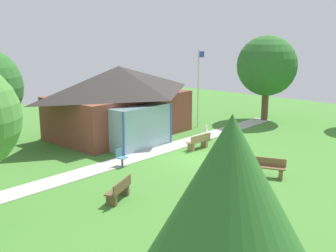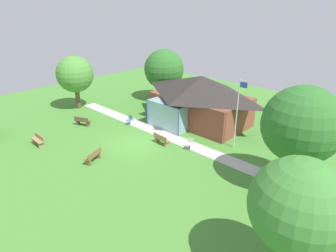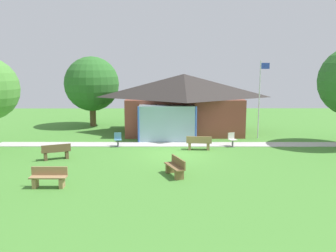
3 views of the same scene
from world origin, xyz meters
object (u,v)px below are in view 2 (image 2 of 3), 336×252
Objects in this scene: bench_front_center at (93,156)px; tree_behind_pavilion_left at (164,69)px; tree_east_hedge at (302,125)px; tree_far_east at (299,206)px; bench_mid_left at (83,121)px; bench_rear_near_path at (161,140)px; flagpole at (237,111)px; bench_front_left at (38,141)px; patio_chair_west at (130,120)px; pavilion at (199,99)px; tree_west_hedge at (75,74)px; patio_chair_lawn_spare at (190,144)px.

tree_behind_pavilion_left is (-6.47, 13.75, 3.07)m from bench_front_center.
bench_front_center is at bearing -150.38° from tree_east_hedge.
tree_behind_pavilion_left is at bearing 145.16° from tree_far_east.
tree_far_east reaches higher than bench_mid_left.
bench_rear_near_path is 8.15m from bench_mid_left.
flagpole is 3.52× the size of bench_front_left.
bench_front_center is at bearing 109.08° from patio_chair_west.
bench_front_left is 0.28× the size of tree_far_east.
bench_mid_left is at bearing -132.47° from pavilion.
bench_front_left is 5.49m from bench_front_center.
tree_west_hedge is at bearing -50.07° from bench_front_left.
bench_rear_near_path is 0.28× the size of tree_far_east.
bench_mid_left is at bearing -169.09° from tree_east_hedge.
patio_chair_lawn_spare is 0.16× the size of tree_far_east.
bench_front_center is at bearing -163.45° from bench_front_left.
tree_west_hedge is (-16.85, -3.29, 0.67)m from flagpole.
tree_behind_pavilion_left is (-7.30, 2.96, 1.20)m from pavilion.
patio_chair_lawn_spare is (-2.28, -2.56, -2.52)m from flagpole.
bench_front_center is at bearing -94.42° from pavilion.
flagpole is 0.93× the size of tree_behind_pavilion_left.
tree_behind_pavilion_left is (-8.00, 8.60, 3.07)m from bench_rear_near_path.
bench_mid_left is (-6.32, 2.98, 0.00)m from bench_front_center.
tree_far_east is (19.97, -13.90, 0.10)m from tree_behind_pavilion_left.
patio_chair_west is 0.15× the size of tree_behind_pavilion_left.
tree_behind_pavilion_left is at bearing -78.57° from patio_chair_west.
tree_behind_pavilion_left is 24.33m from tree_far_east.
bench_front_left and bench_mid_left have the same top height.
bench_front_left is at bearing -154.43° from tree_east_hedge.
pavilion is 11.37m from tree_east_hedge.
tree_behind_pavilion_left is 1.06× the size of tree_far_east.
patio_chair_west is at bearing -164.99° from flagpole.
pavilion is 5.85m from patio_chair_lawn_spare.
bench_front_left and bench_rear_near_path have the same top height.
bench_front_left is (-6.11, -12.31, -1.88)m from pavilion.
pavilion reaches higher than bench_front_center.
tree_behind_pavilion_left is at bearing 62.36° from tree_west_hedge.
patio_chair_lawn_spare is at bearing 26.36° from bench_rear_near_path.
bench_front_center is at bearing -47.79° from bench_mid_left.
patio_chair_west is 18.30m from tree_far_east.
patio_chair_lawn_spare is 8.30m from tree_east_hedge.
bench_front_center is 15.50m from tree_behind_pavilion_left.
bench_front_left is 0.26× the size of tree_behind_pavilion_left.
tree_behind_pavilion_left is at bearing 68.26° from bench_mid_left.
tree_far_east reaches higher than patio_chair_lawn_spare.
tree_east_hedge is (5.20, -2.24, 1.07)m from flagpole.
bench_front_left is 11.71m from patio_chair_lawn_spare.
pavilion is 10.98m from bench_front_center.
tree_west_hedge is at bearing 167.40° from tree_far_east.
pavilion is 10.78× the size of patio_chair_west.
patio_chair_west is (-4.25, -4.71, -1.86)m from pavilion.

